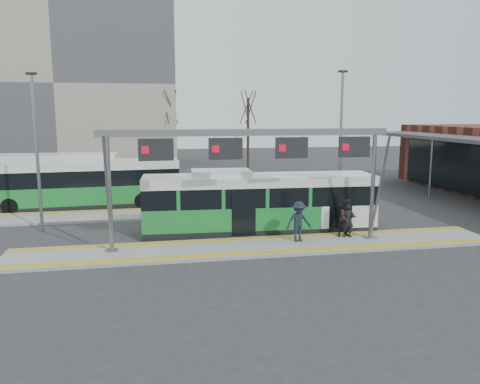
% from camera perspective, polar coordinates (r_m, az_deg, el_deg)
% --- Properties ---
extents(ground, '(120.00, 120.00, 0.00)m').
position_cam_1_polar(ground, '(21.31, 2.44, -6.87)').
color(ground, '#2D2D30').
rests_on(ground, ground).
extents(platform_main, '(22.00, 3.00, 0.15)m').
position_cam_1_polar(platform_main, '(21.29, 2.44, -6.67)').
color(platform_main, gray).
rests_on(platform_main, ground).
extents(platform_second, '(20.00, 3.00, 0.15)m').
position_cam_1_polar(platform_second, '(28.53, -9.13, -2.58)').
color(platform_second, gray).
rests_on(platform_second, ground).
extents(tactile_main, '(22.00, 2.65, 0.02)m').
position_cam_1_polar(tactile_main, '(21.26, 2.45, -6.45)').
color(tactile_main, gold).
rests_on(tactile_main, platform_main).
extents(tactile_second, '(20.00, 0.35, 0.02)m').
position_cam_1_polar(tactile_second, '(29.63, -9.20, -1.96)').
color(tactile_second, gold).
rests_on(tactile_second, platform_second).
extents(gantry, '(13.00, 1.68, 5.20)m').
position_cam_1_polar(gantry, '(20.68, 1.43, 4.78)').
color(gantry, slate).
rests_on(gantry, platform_main).
extents(apartment_block, '(24.50, 12.50, 18.40)m').
position_cam_1_polar(apartment_block, '(56.74, -20.67, 12.22)').
color(apartment_block, '#A39888').
rests_on(apartment_block, ground).
extents(hero_bus, '(11.83, 3.12, 3.22)m').
position_cam_1_polar(hero_bus, '(23.94, 2.27, -1.39)').
color(hero_bus, black).
rests_on(hero_bus, ground).
extents(bg_bus_green, '(12.15, 3.26, 3.01)m').
position_cam_1_polar(bg_bus_green, '(31.65, -18.54, 0.84)').
color(bg_bus_green, black).
rests_on(bg_bus_green, ground).
extents(bg_bus_blue, '(12.47, 3.07, 3.23)m').
position_cam_1_polar(bg_bus_blue, '(35.36, -24.77, 1.51)').
color(bg_bus_blue, black).
rests_on(bg_bus_blue, ground).
extents(passenger_a, '(0.60, 0.40, 1.63)m').
position_cam_1_polar(passenger_a, '(22.99, 13.03, -3.39)').
color(passenger_a, black).
rests_on(passenger_a, platform_main).
extents(passenger_b, '(0.94, 0.76, 1.83)m').
position_cam_1_polar(passenger_b, '(23.02, 12.91, -3.12)').
color(passenger_b, black).
rests_on(passenger_b, platform_main).
extents(passenger_c, '(1.28, 0.81, 1.88)m').
position_cam_1_polar(passenger_c, '(21.79, 7.16, -3.59)').
color(passenger_c, '#19222E').
rests_on(passenger_c, platform_main).
extents(tree_left, '(1.40, 1.40, 8.72)m').
position_cam_1_polar(tree_left, '(50.33, -8.65, 10.16)').
color(tree_left, '#382B21').
rests_on(tree_left, ground).
extents(tree_mid, '(1.40, 1.40, 8.66)m').
position_cam_1_polar(tree_mid, '(50.95, 1.00, 10.21)').
color(tree_mid, '#382B21').
rests_on(tree_mid, ground).
extents(lamp_west, '(0.50, 0.25, 8.01)m').
position_cam_1_polar(lamp_west, '(25.70, -23.54, 4.81)').
color(lamp_west, slate).
rests_on(lamp_west, ground).
extents(lamp_east, '(0.50, 0.25, 8.49)m').
position_cam_1_polar(lamp_east, '(28.68, 12.16, 6.30)').
color(lamp_east, slate).
rests_on(lamp_east, ground).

